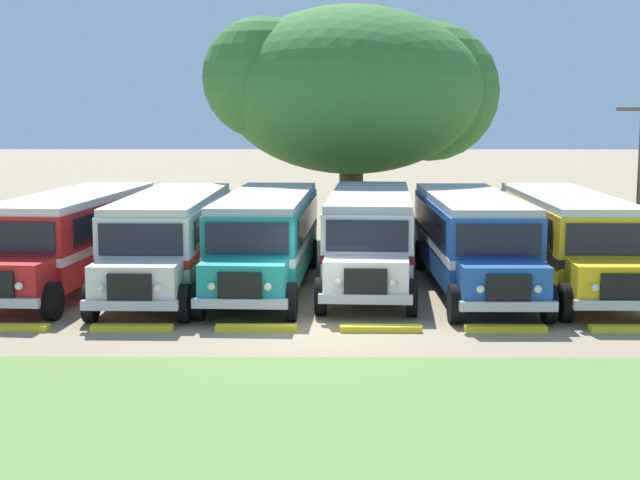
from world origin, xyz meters
TOP-DOWN VIEW (x-y plane):
  - ground_plane at (0.00, 0.00)m, footprint 220.00×220.00m
  - foreground_grass_strip at (0.00, -6.77)m, footprint 80.00×8.14m
  - parked_bus_slot_0 at (-7.63, 5.92)m, footprint 3.50×10.97m
  - parked_bus_slot_1 at (-4.56, 5.61)m, footprint 2.82×10.86m
  - parked_bus_slot_2 at (-1.67, 5.84)m, footprint 3.14×10.90m
  - parked_bus_slot_3 at (1.55, 6.42)m, footprint 3.26×10.92m
  - parked_bus_slot_4 at (4.61, 5.58)m, footprint 2.74×10.85m
  - parked_bus_slot_5 at (7.56, 5.75)m, footprint 2.80×10.85m
  - curb_wheelstop_0 at (-7.64, -0.26)m, footprint 2.00×0.36m
  - curb_wheelstop_1 at (-4.58, -0.26)m, footprint 2.00×0.36m
  - curb_wheelstop_2 at (-1.53, -0.26)m, footprint 2.00×0.36m
  - curb_wheelstop_3 at (1.53, -0.26)m, footprint 2.00×0.36m
  - curb_wheelstop_4 at (4.58, -0.26)m, footprint 2.00×0.36m
  - curb_wheelstop_5 at (7.64, -0.26)m, footprint 2.00×0.36m
  - broad_shade_tree at (1.41, 15.73)m, footprint 12.02×10.44m

SIDE VIEW (x-z plane):
  - ground_plane at x=0.00m, z-range 0.00..0.00m
  - foreground_grass_strip at x=0.00m, z-range 0.00..0.01m
  - curb_wheelstop_0 at x=-7.64m, z-range 0.00..0.15m
  - curb_wheelstop_1 at x=-4.58m, z-range 0.00..0.15m
  - curb_wheelstop_2 at x=-1.53m, z-range 0.00..0.15m
  - curb_wheelstop_3 at x=1.53m, z-range 0.00..0.15m
  - curb_wheelstop_4 at x=4.58m, z-range 0.00..0.15m
  - curb_wheelstop_5 at x=7.64m, z-range 0.00..0.15m
  - parked_bus_slot_0 at x=-7.63m, z-range 0.17..2.99m
  - parked_bus_slot_1 at x=-4.56m, z-range 0.17..2.99m
  - parked_bus_slot_2 at x=-1.67m, z-range 0.17..2.99m
  - parked_bus_slot_3 at x=1.55m, z-range 0.17..2.99m
  - parked_bus_slot_4 at x=4.61m, z-range 0.17..2.99m
  - parked_bus_slot_5 at x=7.56m, z-range 0.17..2.99m
  - broad_shade_tree at x=1.41m, z-range 1.47..11.00m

